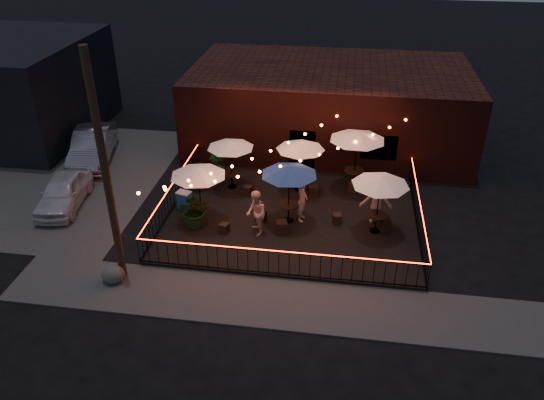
{
  "coord_description": "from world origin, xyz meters",
  "views": [
    {
      "loc": [
        1.9,
        -16.38,
        11.65
      ],
      "look_at": [
        -0.73,
        1.41,
        1.14
      ],
      "focal_mm": 35.0,
      "sensor_mm": 36.0,
      "label": 1
    }
  ],
  "objects": [
    {
      "name": "ground",
      "position": [
        0.0,
        0.0,
        0.0
      ],
      "size": [
        110.0,
        110.0,
        0.0
      ],
      "primitive_type": "plane",
      "color": "black",
      "rests_on": "ground"
    },
    {
      "name": "patio",
      "position": [
        0.0,
        2.0,
        0.07
      ],
      "size": [
        10.0,
        8.0,
        0.15
      ],
      "primitive_type": "cube",
      "color": "black",
      "rests_on": "ground"
    },
    {
      "name": "sidewalk",
      "position": [
        0.0,
        -3.25,
        0.03
      ],
      "size": [
        18.0,
        2.5,
        0.05
      ],
      "primitive_type": "cube",
      "color": "#464340",
      "rests_on": "ground"
    },
    {
      "name": "parking_lot",
      "position": [
        -12.0,
        4.0,
        0.01
      ],
      "size": [
        11.0,
        12.0,
        0.02
      ],
      "primitive_type": "cube",
      "color": "#464340",
      "rests_on": "ground"
    },
    {
      "name": "brick_building",
      "position": [
        1.0,
        9.99,
        2.0
      ],
      "size": [
        14.0,
        8.0,
        4.0
      ],
      "color": "#37130F",
      "rests_on": "ground"
    },
    {
      "name": "utility_pole",
      "position": [
        -5.4,
        -2.6,
        4.0
      ],
      "size": [
        0.26,
        0.26,
        8.0
      ],
      "primitive_type": "cylinder",
      "color": "#362216",
      "rests_on": "ground"
    },
    {
      "name": "fence_front",
      "position": [
        0.0,
        -2.0,
        0.66
      ],
      "size": [
        10.0,
        0.04,
        1.04
      ],
      "color": "black",
      "rests_on": "patio"
    },
    {
      "name": "fence_left",
      "position": [
        -5.0,
        2.0,
        0.66
      ],
      "size": [
        0.04,
        8.0,
        1.04
      ],
      "rotation": [
        0.0,
        0.0,
        1.57
      ],
      "color": "black",
      "rests_on": "patio"
    },
    {
      "name": "fence_right",
      "position": [
        5.0,
        2.0,
        0.66
      ],
      "size": [
        0.04,
        8.0,
        1.04
      ],
      "rotation": [
        0.0,
        0.0,
        1.57
      ],
      "color": "black",
      "rests_on": "patio"
    },
    {
      "name": "festoon_lights",
      "position": [
        -1.01,
        1.7,
        2.52
      ],
      "size": [
        10.02,
        8.72,
        1.32
      ],
      "color": "#FD561D",
      "rests_on": "ground"
    },
    {
      "name": "cafe_table_0",
      "position": [
        -3.54,
        1.02,
        2.35
      ],
      "size": [
        2.54,
        2.54,
        2.41
      ],
      "rotation": [
        0.0,
        0.0,
        -0.18
      ],
      "color": "black",
      "rests_on": "patio"
    },
    {
      "name": "cafe_table_1",
      "position": [
        -2.92,
        3.99,
        2.21
      ],
      "size": [
        2.61,
        2.61,
        2.26
      ],
      "rotation": [
        0.0,
        0.0,
        -0.34
      ],
      "color": "black",
      "rests_on": "patio"
    },
    {
      "name": "cafe_table_2",
      "position": [
        -0.09,
        1.55,
        2.39
      ],
      "size": [
        2.72,
        2.72,
        2.45
      ],
      "rotation": [
        0.0,
        0.0,
        -0.26
      ],
      "color": "black",
      "rests_on": "patio"
    },
    {
      "name": "cafe_table_3",
      "position": [
        0.08,
        4.16,
        2.26
      ],
      "size": [
        2.15,
        2.15,
        2.31
      ],
      "rotation": [
        0.0,
        0.0,
        0.03
      ],
      "color": "black",
      "rests_on": "patio"
    },
    {
      "name": "cafe_table_4",
      "position": [
        3.35,
        1.3,
        2.35
      ],
      "size": [
        2.58,
        2.58,
        2.41
      ],
      "rotation": [
        0.0,
        0.0,
        -0.21
      ],
      "color": "black",
      "rests_on": "patio"
    },
    {
      "name": "cafe_table_5",
      "position": [
        2.46,
        4.8,
        2.6
      ],
      "size": [
        3.12,
        3.12,
        2.68
      ],
      "rotation": [
        0.0,
        0.0,
        0.35
      ],
      "color": "black",
      "rests_on": "patio"
    },
    {
      "name": "bistro_chair_0",
      "position": [
        -3.48,
        0.69,
        0.39
      ],
      "size": [
        0.51,
        0.51,
        0.47
      ],
      "primitive_type": "cube",
      "rotation": [
        0.0,
        0.0,
        -0.33
      ],
      "color": "black",
      "rests_on": "patio"
    },
    {
      "name": "bistro_chair_1",
      "position": [
        -2.45,
        0.34,
        0.35
      ],
      "size": [
        0.42,
        0.42,
        0.4
      ],
      "primitive_type": "cube",
      "rotation": [
        0.0,
        0.0,
        2.85
      ],
      "color": "black",
      "rests_on": "patio"
    },
    {
      "name": "bistro_chair_2",
      "position": [
        -3.87,
        3.64,
        0.36
      ],
      "size": [
        0.42,
        0.42,
        0.41
      ],
      "primitive_type": "cube",
      "rotation": [
        0.0,
        0.0,
        0.24
      ],
      "color": "black",
      "rests_on": "patio"
    },
    {
      "name": "bistro_chair_3",
      "position": [
        -2.09,
        3.4,
        0.36
      ],
      "size": [
        0.47,
        0.47,
        0.42
      ],
      "primitive_type": "cube",
      "rotation": [
        0.0,
        0.0,
        2.75
      ],
      "color": "black",
      "rests_on": "patio"
    },
    {
      "name": "bistro_chair_4",
      "position": [
        -1.19,
        1.38,
        0.37
      ],
      "size": [
        0.48,
        0.48,
        0.44
      ],
      "primitive_type": "cube",
      "rotation": [
        0.0,
        0.0,
        -0.35
      ],
      "color": "black",
      "rests_on": "patio"
    },
    {
      "name": "bistro_chair_5",
      "position": [
        -0.25,
        0.65,
        0.4
      ],
      "size": [
        0.51,
        0.51,
        0.5
      ],
      "primitive_type": "cube",
      "rotation": [
        0.0,
        0.0,
        3.38
      ],
      "color": "black",
      "rests_on": "patio"
    },
    {
      "name": "bistro_chair_6",
      "position": [
        -0.5,
        4.26,
        0.36
      ],
      "size": [
        0.4,
        0.4,
        0.42
      ],
      "primitive_type": "cube",
      "rotation": [
        0.0,
        0.0,
        0.12
      ],
      "color": "black",
      "rests_on": "patio"
    },
    {
      "name": "bistro_chair_7",
      "position": [
        0.73,
        3.75,
        0.38
      ],
      "size": [
        0.46,
        0.46,
        0.46
      ],
      "primitive_type": "cube",
      "rotation": [
        0.0,
        0.0,
        3.34
      ],
      "color": "black",
      "rests_on": "patio"
    },
    {
      "name": "bistro_chair_8",
      "position": [
        1.85,
        1.67,
        0.35
      ],
      "size": [
        0.4,
        0.4,
        0.4
      ],
      "primitive_type": "cube",
      "rotation": [
        0.0,
        0.0,
        0.21
      ],
      "color": "black",
      "rests_on": "patio"
    },
    {
      "name": "bistro_chair_9",
      "position": [
        3.69,
        1.49,
        0.4
      ],
      "size": [
        0.55,
        0.55,
        0.51
      ],
      "primitive_type": "cube",
      "rotation": [
        0.0,
        0.0,
        3.48
      ],
      "color": "black",
      "rests_on": "patio"
    },
    {
      "name": "bistro_chair_10",
      "position": [
        2.46,
        4.39,
        0.37
      ],
      "size": [
        0.46,
        0.46,
        0.44
      ],
      "primitive_type": "cube",
      "rotation": [
        0.0,
        0.0,
        -0.28
      ],
      "color": "black",
      "rests_on": "patio"
    },
    {
      "name": "bistro_chair_11",
      "position": [
        4.1,
        4.22,
        0.4
      ],
      "size": [
        0.51,
        0.51,
        0.51
      ],
      "primitive_type": "cube",
      "rotation": [
        0.0,
        0.0,
        2.93
      ],
      "color": "black",
      "rests_on": "patio"
    },
    {
      "name": "patron_a",
      "position": [
        0.43,
        1.72,
        1.02
      ],
      "size": [
        0.49,
        0.68,
        1.73
      ],
      "primitive_type": "imported",
      "rotation": [
        0.0,
        0.0,
        1.44
      ],
      "color": "#DCB294",
      "rests_on": "patio"
    },
    {
      "name": "patron_b",
      "position": [
        -1.2,
        0.44,
        1.07
      ],
      "size": [
        0.99,
        1.1,
        1.83
      ],
      "primitive_type": "imported",
      "rotation": [
        0.0,
        0.0,
        -1.16
      ],
      "color": "tan",
      "rests_on": "patio"
    },
    {
      "name": "patron_c",
      "position": [
        3.33,
        1.98,
        1.14
      ],
      "size": [
        1.3,
        0.77,
        1.97
      ],
      "primitive_type": "imported",
      "rotation": [
        0.0,
        0.0,
        3.17
      ],
      "color": "tan",
      "rests_on": "patio"
    },
    {
      "name": "potted_shrub_a",
      "position": [
        -3.67,
        0.66,
        0.86
      ],
      "size": [
        1.53,
        1.41,
        1.43
      ],
      "primitive_type": "imported",
      "rotation": [
        0.0,
        0.0,
        0.26
      ],
      "color": "#17350D",
      "rests_on": "patio"
    },
    {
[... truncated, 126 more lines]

